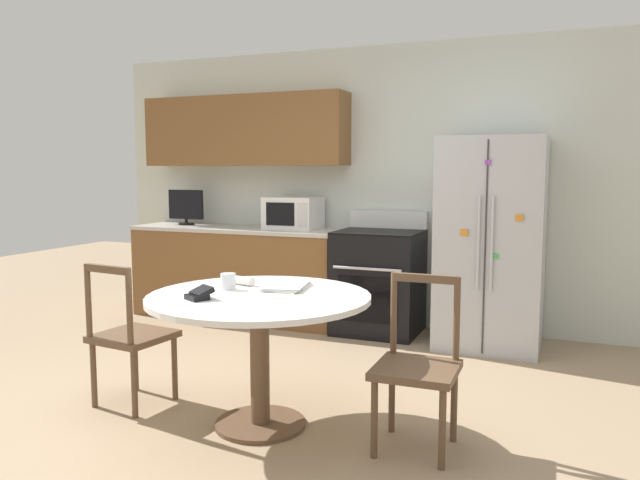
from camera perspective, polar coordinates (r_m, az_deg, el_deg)
name	(u,v)px	position (r m, az deg, el deg)	size (l,w,h in m)	color
ground_plane	(218,419)	(3.87, -9.35, -15.84)	(14.00, 14.00, 0.00)	#9E8466
back_wall	(330,171)	(6.05, 0.89, 6.28)	(5.20, 0.44, 2.60)	silver
kitchen_counter	(239,272)	(6.22, -7.39, -2.95)	(2.14, 0.64, 0.90)	brown
refrigerator	(491,243)	(5.31, 15.39, -0.26)	(0.82, 0.78, 1.72)	#B2B5BA
oven_range	(379,281)	(5.63, 5.39, -3.74)	(0.73, 0.68, 1.08)	black
microwave	(293,213)	(5.94, -2.46, 2.50)	(0.50, 0.39, 0.30)	white
countertop_tv	(186,206)	(6.51, -12.16, 3.05)	(0.38, 0.16, 0.36)	black
dining_table	(259,319)	(3.55, -5.57, -7.21)	(1.26, 1.26, 0.77)	white
dining_chair_right	(417,367)	(3.36, 8.89, -11.42)	(0.43, 0.43, 0.90)	brown
dining_chair_left	(130,337)	(4.07, -16.98, -8.45)	(0.47, 0.47, 0.90)	brown
candle_glass	(228,282)	(3.69, -8.39, -3.86)	(0.09, 0.09, 0.09)	silver
folded_napkin	(242,281)	(3.82, -7.11, -3.71)	(0.17, 0.09, 0.05)	silver
wallet	(199,294)	(3.44, -10.97, -4.90)	(0.17, 0.17, 0.07)	black
mail_stack	(287,287)	(3.69, -3.06, -4.27)	(0.27, 0.34, 0.02)	white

